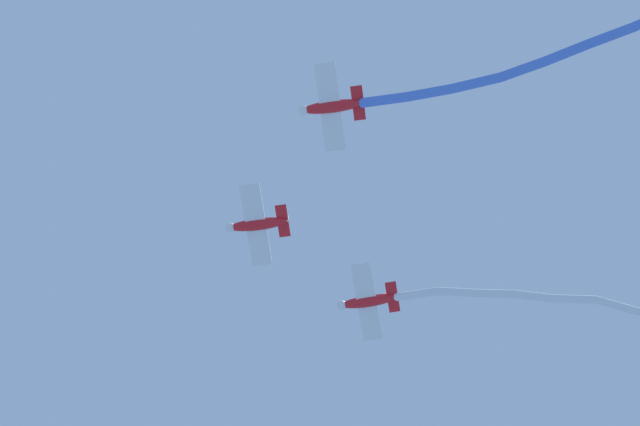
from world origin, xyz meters
TOP-DOWN VIEW (x-y plane):
  - airplane_lead at (-4.12, -5.18)m, footprint 5.29×6.13m
  - airplane_left_wing at (-14.44, -2.56)m, footprint 5.30×6.13m
  - smoke_trail_left_wing at (-26.24, -9.93)m, footprint 21.10×11.59m
  - airplane_right_wing at (-5.63, -15.73)m, footprint 5.23×6.23m
  - smoke_trail_right_wing at (-17.10, -27.25)m, footprint 18.52×22.08m

SIDE VIEW (x-z plane):
  - airplane_lead at x=-4.12m, z-range 76.85..78.49m
  - airplane_left_wing at x=-14.44m, z-range 76.85..78.49m
  - smoke_trail_right_wing at x=-17.10m, z-range 77.18..78.43m
  - airplane_right_wing at x=-5.63m, z-range 77.15..78.79m
  - smoke_trail_left_wing at x=-26.24m, z-range 77.14..79.15m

